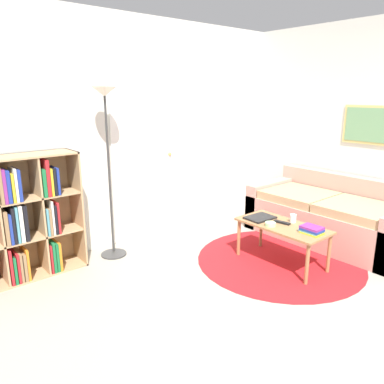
% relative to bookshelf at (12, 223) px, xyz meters
% --- Properties ---
extents(ground_plane, '(14.00, 14.00, 0.00)m').
position_rel_bookshelf_xyz_m(ground_plane, '(1.55, -2.49, -0.58)').
color(ground_plane, gray).
extents(wall_back, '(7.35, 0.11, 2.60)m').
position_rel_bookshelf_xyz_m(wall_back, '(1.55, 0.21, 0.71)').
color(wall_back, silver).
rests_on(wall_back, ground_plane).
extents(wall_right, '(0.08, 5.68, 2.60)m').
position_rel_bookshelf_xyz_m(wall_right, '(3.75, -1.15, 0.72)').
color(wall_right, silver).
rests_on(wall_right, ground_plane).
extents(rug, '(1.76, 1.76, 0.01)m').
position_rel_bookshelf_xyz_m(rug, '(2.27, -1.38, -0.57)').
color(rug, '#B2191E').
rests_on(rug, ground_plane).
extents(bookshelf, '(1.15, 0.34, 1.20)m').
position_rel_bookshelf_xyz_m(bookshelf, '(0.00, 0.00, 0.00)').
color(bookshelf, tan).
rests_on(bookshelf, ground_plane).
extents(floor_lamp, '(0.28, 0.28, 1.81)m').
position_rel_bookshelf_xyz_m(floor_lamp, '(0.98, -0.09, 0.85)').
color(floor_lamp, '#333333').
rests_on(floor_lamp, ground_plane).
extents(couch, '(0.94, 1.88, 0.75)m').
position_rel_bookshelf_xyz_m(couch, '(3.29, -1.38, -0.30)').
color(couch, tan).
rests_on(couch, ground_plane).
extents(coffee_table, '(0.46, 0.95, 0.43)m').
position_rel_bookshelf_xyz_m(coffee_table, '(2.23, -1.43, -0.20)').
color(coffee_table, '#996B42').
rests_on(coffee_table, ground_plane).
extents(laptop, '(0.31, 0.24, 0.02)m').
position_rel_bookshelf_xyz_m(laptop, '(2.20, -1.15, -0.13)').
color(laptop, black).
rests_on(laptop, coffee_table).
extents(bowl, '(0.11, 0.11, 0.04)m').
position_rel_bookshelf_xyz_m(bowl, '(2.10, -1.37, -0.13)').
color(bowl, '#9ED193').
rests_on(bowl, coffee_table).
extents(book_stack_on_table, '(0.16, 0.21, 0.07)m').
position_rel_bookshelf_xyz_m(book_stack_on_table, '(2.24, -1.76, -0.11)').
color(book_stack_on_table, gold).
rests_on(book_stack_on_table, coffee_table).
extents(cup, '(0.07, 0.07, 0.09)m').
position_rel_bookshelf_xyz_m(cup, '(2.37, -1.45, -0.10)').
color(cup, white).
rests_on(cup, coffee_table).
extents(remote, '(0.07, 0.18, 0.02)m').
position_rel_bookshelf_xyz_m(remote, '(2.25, -1.40, -0.13)').
color(remote, black).
rests_on(remote, coffee_table).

